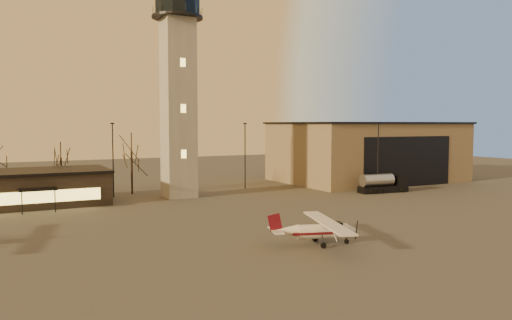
% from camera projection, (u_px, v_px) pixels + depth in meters
% --- Properties ---
extents(ground, '(220.00, 220.00, 0.00)m').
position_uv_depth(ground, '(296.00, 243.00, 41.63)').
color(ground, '#43413E').
rests_on(ground, ground).
extents(control_tower, '(6.80, 6.80, 32.60)m').
position_uv_depth(control_tower, '(178.00, 77.00, 67.00)').
color(control_tower, gray).
rests_on(control_tower, ground).
extents(hangar, '(30.60, 20.60, 10.30)m').
position_uv_depth(hangar, '(367.00, 151.00, 87.90)').
color(hangar, '#7F6C53').
rests_on(hangar, ground).
extents(light_poles, '(58.50, 12.25, 10.14)m').
position_uv_depth(light_poles, '(180.00, 157.00, 68.90)').
color(light_poles, black).
rests_on(light_poles, ground).
extents(tree_row, '(37.20, 9.20, 8.80)m').
position_uv_depth(tree_row, '(64.00, 153.00, 69.54)').
color(tree_row, black).
rests_on(tree_row, ground).
extents(cessna_front, '(8.08, 9.96, 2.77)m').
position_uv_depth(cessna_front, '(324.00, 233.00, 41.05)').
color(cessna_front, silver).
rests_on(cessna_front, ground).
extents(fuel_truck, '(7.63, 3.10, 2.76)m').
position_uv_depth(fuel_truck, '(383.00, 185.00, 72.71)').
color(fuel_truck, black).
rests_on(fuel_truck, ground).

